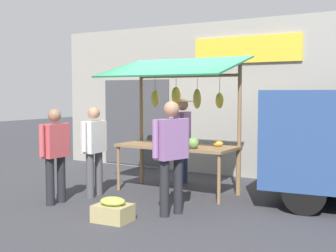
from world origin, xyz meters
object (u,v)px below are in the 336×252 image
vendor_with_sunhat (182,133)px  shopper_with_shopping_bag (55,150)px  produce_crate_near (113,210)px  market_stall (178,109)px  shopper_with_ponytail (171,149)px  shopper_in_grey_tee (94,145)px

vendor_with_sunhat → shopper_with_shopping_bag: (0.97, 2.53, -0.12)m
shopper_with_shopping_bag → produce_crate_near: size_ratio=2.91×
market_stall → produce_crate_near: 2.55m
shopper_with_ponytail → produce_crate_near: shopper_with_ponytail is taller
shopper_with_ponytail → shopper_in_grey_tee: bearing=94.4°
vendor_with_sunhat → produce_crate_near: vendor_with_sunhat is taller
market_stall → produce_crate_near: market_stall is taller
market_stall → vendor_with_sunhat: (0.32, -0.73, -0.51)m
market_stall → shopper_in_grey_tee: 1.63m
vendor_with_sunhat → produce_crate_near: 3.04m
shopper_with_shopping_bag → vendor_with_sunhat: bearing=-22.2°
market_stall → vendor_with_sunhat: market_stall is taller
shopper_with_ponytail → shopper_in_grey_tee: shopper_with_ponytail is taller
shopper_with_shopping_bag → shopper_in_grey_tee: bearing=-15.2°
shopper_in_grey_tee → shopper_with_shopping_bag: size_ratio=1.01×
shopper_with_shopping_bag → produce_crate_near: (-1.46, 0.34, -0.74)m
shopper_with_ponytail → shopper_with_shopping_bag: 2.04m
shopper_with_ponytail → shopper_with_shopping_bag: (2.00, 0.39, -0.10)m
market_stall → shopper_with_shopping_bag: size_ratio=1.59×
vendor_with_sunhat → shopper_with_ponytail: bearing=12.4°
market_stall → vendor_with_sunhat: bearing=-66.5°
produce_crate_near → shopper_with_ponytail: bearing=-126.0°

